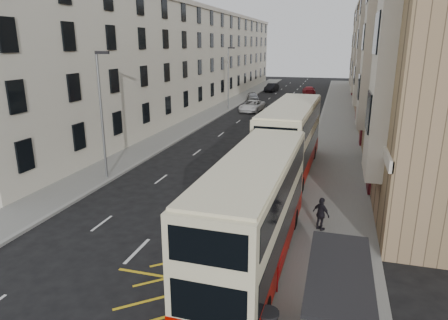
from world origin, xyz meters
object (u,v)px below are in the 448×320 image
(double_decker_front, at_px, (255,211))
(white_van, at_px, (252,106))
(pedestrian_mid, at_px, (323,295))
(car_silver, at_px, (253,97))
(street_lamp_far, at_px, (229,75))
(pedestrian_far, at_px, (321,214))
(street_lamp_near, at_px, (102,109))
(car_red, at_px, (309,90))
(double_decker_rear, at_px, (291,139))
(car_dark, at_px, (272,87))
(bus_shelter, at_px, (344,303))

(double_decker_front, xyz_separation_m, white_van, (-7.98, 37.05, -1.54))
(pedestrian_mid, relative_size, car_silver, 0.37)
(street_lamp_far, distance_m, pedestrian_far, 36.93)
(pedestrian_far, relative_size, white_van, 0.31)
(street_lamp_near, bearing_deg, car_red, 79.72)
(pedestrian_far, xyz_separation_m, car_red, (-4.71, 54.22, -0.24))
(car_red, bearing_deg, car_silver, 46.54)
(double_decker_rear, height_order, car_dark, double_decker_rear)
(double_decker_front, distance_m, pedestrian_far, 4.48)
(double_decker_front, relative_size, car_silver, 2.69)
(bus_shelter, distance_m, car_dark, 66.40)
(street_lamp_near, relative_size, car_red, 1.64)
(double_decker_rear, relative_size, car_silver, 2.90)
(pedestrian_mid, bearing_deg, white_van, 86.06)
(street_lamp_near, distance_m, pedestrian_far, 14.85)
(street_lamp_far, bearing_deg, pedestrian_far, -67.94)
(bus_shelter, xyz_separation_m, street_lamp_far, (-14.69, 42.39, 2.50))
(double_decker_rear, bearing_deg, pedestrian_far, -72.10)
(bus_shelter, height_order, double_decker_rear, double_decker_rear)
(street_lamp_near, distance_m, white_van, 29.92)
(white_van, bearing_deg, pedestrian_far, -66.42)
(white_van, bearing_deg, street_lamp_far, 177.44)
(white_van, bearing_deg, car_silver, 107.89)
(street_lamp_near, relative_size, double_decker_front, 0.72)
(car_silver, relative_size, car_dark, 0.91)
(pedestrian_far, bearing_deg, street_lamp_far, -30.13)
(bus_shelter, relative_size, street_lamp_far, 0.53)
(car_dark, bearing_deg, pedestrian_far, -69.84)
(bus_shelter, height_order, street_lamp_far, street_lamp_far)
(white_van, relative_size, car_dark, 1.14)
(bus_shelter, relative_size, car_red, 0.87)
(double_decker_rear, xyz_separation_m, white_van, (-7.94, 24.93, -1.71))
(double_decker_front, bearing_deg, street_lamp_far, 107.81)
(double_decker_rear, distance_m, white_van, 26.22)
(street_lamp_near, distance_m, street_lamp_far, 30.00)
(double_decker_rear, height_order, white_van, double_decker_rear)
(pedestrian_far, relative_size, car_silver, 0.38)
(white_van, xyz_separation_m, car_silver, (-1.96, 9.56, -0.02))
(car_dark, bearing_deg, car_red, -12.03)
(white_van, bearing_deg, street_lamp_near, -90.22)
(street_lamp_near, bearing_deg, white_van, 83.49)
(double_decker_rear, relative_size, pedestrian_far, 7.55)
(double_decker_front, bearing_deg, car_red, 93.24)
(double_decker_rear, bearing_deg, double_decker_front, -88.08)
(car_red, bearing_deg, pedestrian_mid, 86.00)
(double_decker_rear, distance_m, pedestrian_mid, 15.28)
(street_lamp_near, bearing_deg, double_decker_rear, 21.92)
(street_lamp_near, relative_size, white_van, 1.54)
(double_decker_front, distance_m, pedestrian_mid, 4.20)
(double_decker_front, bearing_deg, car_dark, 99.74)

